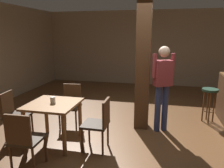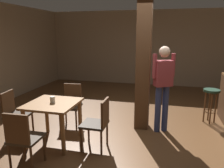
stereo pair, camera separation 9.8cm
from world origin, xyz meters
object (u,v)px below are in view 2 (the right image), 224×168
Objects in this scene: chair_east at (99,122)px; chair_south at (23,137)px; standing_person at (163,83)px; bar_stool_near at (211,98)px; chair_west at (15,112)px; chair_north at (71,103)px; napkin_cup at (53,100)px; dining_table at (53,110)px.

chair_south is (-0.88, -0.81, 0.00)m from chair_east.
standing_person is 2.25× the size of bar_stool_near.
standing_person reaches higher than chair_east.
chair_west is 4.09m from bar_stool_near.
chair_east is (0.87, -0.83, 0.00)m from chair_north.
chair_south is 0.90m from napkin_cup.
chair_east is 0.52× the size of standing_person.
chair_east is at bearing -2.53° from napkin_cup.
dining_table is at bearing -152.67° from standing_person.
chair_north is at bearing 90.90° from dining_table.
dining_table is 0.87m from chair_east.
chair_east reaches higher than bar_stool_near.
chair_north reaches higher than napkin_cup.
chair_north is at bearing 43.46° from chair_west.
chair_north and chair_south have the same top height.
bar_stool_near reaches higher than dining_table.
chair_north is at bearing 91.05° from napkin_cup.
dining_table is 0.85m from chair_south.
chair_east is 1.00× the size of chair_west.
bar_stool_near is (2.90, 1.68, -0.25)m from napkin_cup.
chair_east reaches higher than napkin_cup.
napkin_cup is 2.11m from standing_person.
bar_stool_near is at bearing 17.04° from chair_north.
chair_south is at bearing -137.41° from chair_east.
standing_person is (1.88, 0.17, 0.50)m from chair_north.
napkin_cup is (-0.86, 0.04, 0.31)m from chair_east.
chair_south is 0.52× the size of standing_person.
chair_west is 2.90m from standing_person.
chair_north is (-0.01, 0.79, -0.11)m from dining_table.
napkin_cup is at bearing 88.58° from chair_south.
chair_north is 0.85m from napkin_cup.
standing_person is at bearing 5.28° from chair_north.
chair_west is at bearing 133.09° from chair_south.
napkin_cup is at bearing 39.56° from dining_table.
chair_south reaches higher than napkin_cup.
chair_north is 7.91× the size of napkin_cup.
dining_table is 2.14m from standing_person.
chair_east is at bearing -1.89° from chair_west.
chair_south is at bearing -136.19° from standing_person.
chair_south is 1.00× the size of chair_west.
chair_north is 0.52× the size of standing_person.
chair_north is at bearing -162.96° from bar_stool_near.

